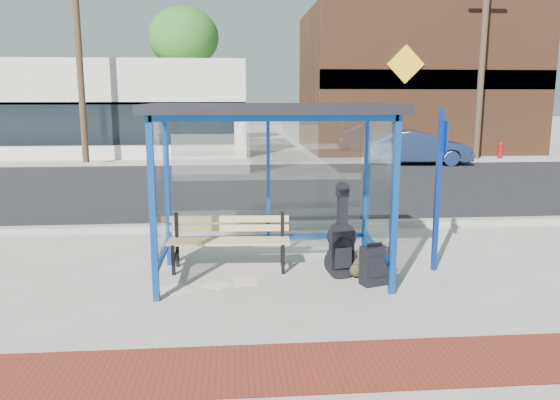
{
  "coord_description": "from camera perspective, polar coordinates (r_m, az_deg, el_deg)",
  "views": [
    {
      "loc": [
        -0.5,
        -7.33,
        2.52
      ],
      "look_at": [
        0.13,
        0.2,
        1.08
      ],
      "focal_mm": 35.0,
      "sensor_mm": 36.0,
      "label": 1
    }
  ],
  "objects": [
    {
      "name": "newspaper_a",
      "position": [
        7.43,
        -10.82,
        -9.17
      ],
      "size": [
        0.51,
        0.53,
        0.01
      ],
      "primitive_type": "cube",
      "rotation": [
        0.0,
        0.0,
        -0.98
      ],
      "color": "white",
      "rests_on": "ground"
    },
    {
      "name": "storefront_brown",
      "position": [
        27.19,
        13.71,
        11.92
      ],
      "size": [
        10.0,
        7.08,
        6.4
      ],
      "color": "#59331E",
      "rests_on": "ground"
    },
    {
      "name": "street_asphalt",
      "position": [
        15.54,
        -2.9,
        1.45
      ],
      "size": [
        60.0,
        10.0,
        0.0
      ],
      "primitive_type": "cube",
      "color": "black",
      "rests_on": "ground"
    },
    {
      "name": "suitcase",
      "position": [
        7.51,
        9.77,
        -6.78
      ],
      "size": [
        0.38,
        0.31,
        0.58
      ],
      "rotation": [
        0.0,
        0.0,
        0.32
      ],
      "color": "black",
      "rests_on": "ground"
    },
    {
      "name": "newspaper_c",
      "position": [
        7.66,
        -3.66,
        -8.39
      ],
      "size": [
        0.35,
        0.43,
        0.01
      ],
      "primitive_type": "cube",
      "rotation": [
        0.0,
        0.0,
        1.62
      ],
      "color": "white",
      "rests_on": "ground"
    },
    {
      "name": "far_sidewalk",
      "position": [
        22.47,
        -3.51,
        4.34
      ],
      "size": [
        60.0,
        4.0,
        0.01
      ],
      "primitive_type": "cube",
      "color": "#B2ADA0",
      "rests_on": "ground"
    },
    {
      "name": "ground",
      "position": [
        7.76,
        -0.85,
        -8.13
      ],
      "size": [
        120.0,
        120.0,
        0.0
      ],
      "primitive_type": "plane",
      "color": "#B2ADA0",
      "rests_on": "ground"
    },
    {
      "name": "utility_pole_east",
      "position": [
        22.86,
        20.41,
        14.12
      ],
      "size": [
        1.6,
        0.24,
        8.0
      ],
      "color": "#4C3826",
      "rests_on": "ground"
    },
    {
      "name": "curb_far",
      "position": [
        20.58,
        -3.39,
        3.9
      ],
      "size": [
        60.0,
        0.25,
        0.12
      ],
      "primitive_type": "cube",
      "color": "gray",
      "rests_on": "ground"
    },
    {
      "name": "curb_near",
      "position": [
        10.53,
        -1.95,
        -2.72
      ],
      "size": [
        60.0,
        0.25,
        0.12
      ],
      "primitive_type": "cube",
      "color": "gray",
      "rests_on": "ground"
    },
    {
      "name": "bus_shelter",
      "position": [
        7.43,
        -0.93,
        7.34
      ],
      "size": [
        3.3,
        1.8,
        2.42
      ],
      "color": "#0E409E",
      "rests_on": "ground"
    },
    {
      "name": "parked_car",
      "position": [
        21.11,
        14.2,
        5.33
      ],
      "size": [
        3.94,
        1.66,
        1.26
      ],
      "primitive_type": "imported",
      "rotation": [
        0.0,
        0.0,
        1.49
      ],
      "color": "#1A2849",
      "rests_on": "ground"
    },
    {
      "name": "bench",
      "position": [
        8.05,
        -5.34,
        -3.98
      ],
      "size": [
        1.79,
        0.53,
        0.83
      ],
      "rotation": [
        0.0,
        0.0,
        -0.06
      ],
      "color": "black",
      "rests_on": "ground"
    },
    {
      "name": "fire_hydrant",
      "position": [
        24.09,
        22.02,
        4.9
      ],
      "size": [
        0.31,
        0.21,
        0.7
      ],
      "rotation": [
        0.0,
        0.0,
        0.4
      ],
      "color": "#9E0B0F",
      "rests_on": "ground"
    },
    {
      "name": "storefront_white",
      "position": [
        26.7,
        -23.66,
        8.78
      ],
      "size": [
        18.0,
        6.04,
        4.0
      ],
      "color": "silver",
      "rests_on": "ground"
    },
    {
      "name": "tree_mid",
      "position": [
        29.58,
        -10.04,
        16.32
      ],
      "size": [
        3.6,
        3.6,
        7.03
      ],
      "color": "#4C3826",
      "rests_on": "ground"
    },
    {
      "name": "backpack",
      "position": [
        7.82,
        8.04,
        -6.79
      ],
      "size": [
        0.36,
        0.35,
        0.36
      ],
      "rotation": [
        0.0,
        0.0,
        -0.41
      ],
      "color": "#282816",
      "rests_on": "ground"
    },
    {
      "name": "tree_right",
      "position": [
        32.21,
        19.75,
        15.4
      ],
      "size": [
        3.6,
        3.6,
        7.03
      ],
      "color": "#4C3826",
      "rests_on": "ground"
    },
    {
      "name": "brick_paver_strip",
      "position": [
        5.37,
        1.16,
        -17.07
      ],
      "size": [
        60.0,
        1.0,
        0.01
      ],
      "primitive_type": "cube",
      "color": "maroon",
      "rests_on": "ground"
    },
    {
      "name": "utility_pole_west",
      "position": [
        21.5,
        -20.28,
        14.38
      ],
      "size": [
        1.6,
        0.24,
        8.0
      ],
      "color": "#4C3826",
      "rests_on": "ground"
    },
    {
      "name": "guitar_bag",
      "position": [
        7.67,
        6.45,
        -4.77
      ],
      "size": [
        0.48,
        0.22,
        1.28
      ],
      "rotation": [
        0.0,
        0.0,
        0.18
      ],
      "color": "black",
      "rests_on": "ground"
    },
    {
      "name": "newspaper_b",
      "position": [
        7.5,
        -6.59,
        -8.87
      ],
      "size": [
        0.44,
        0.43,
        0.01
      ],
      "primitive_type": "cube",
      "rotation": [
        0.0,
        0.0,
        -0.64
      ],
      "color": "white",
      "rests_on": "ground"
    },
    {
      "name": "sign_post",
      "position": [
        8.12,
        16.25,
        1.9
      ],
      "size": [
        0.09,
        0.29,
        2.35
      ],
      "rotation": [
        0.0,
        0.0,
        -0.03
      ],
      "color": "navy",
      "rests_on": "ground"
    }
  ]
}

